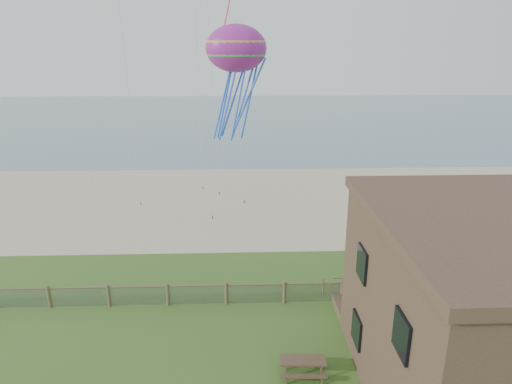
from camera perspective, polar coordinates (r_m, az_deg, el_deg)
sand_beach at (r=38.88m, az=-3.09°, el=-1.11°), size 72.00×20.00×0.02m
ocean at (r=81.68m, az=-2.61°, el=9.24°), size 160.00×68.00×0.02m
chainlink_fence at (r=24.11m, az=-3.72°, el=-12.67°), size 36.20×0.20×1.25m
motel_deck at (r=26.40m, az=26.51°, el=-12.56°), size 15.00×2.00×0.50m
picnic_table at (r=19.91m, az=5.87°, el=-20.93°), size 1.93×1.50×0.78m
octopus_kite at (r=29.74m, az=-2.44°, el=13.75°), size 4.09×3.22×7.57m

